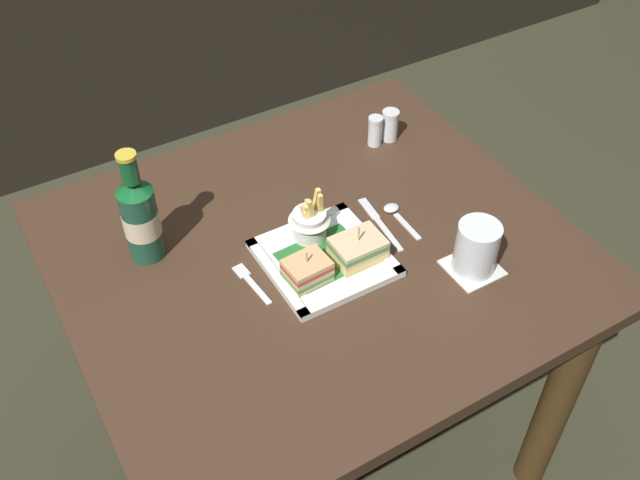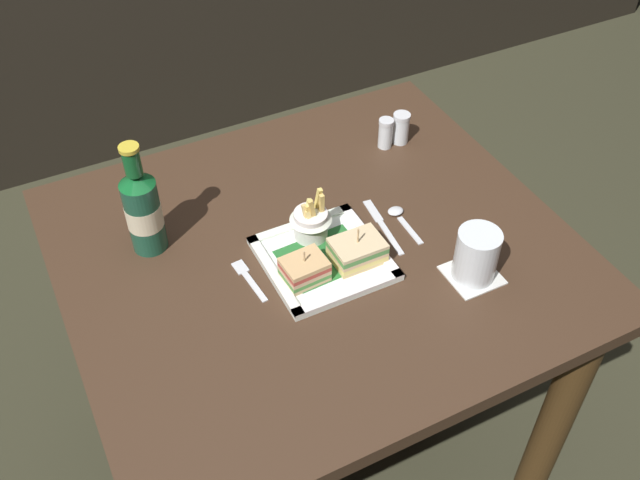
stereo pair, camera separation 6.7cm
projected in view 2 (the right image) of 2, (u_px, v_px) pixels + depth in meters
name	position (u px, v px, depth m)	size (l,w,h in m)	color
ground_plane	(317.00, 436.00, 1.99)	(6.00, 6.00, 0.00)	#333222
dining_table	(317.00, 292.00, 1.57)	(1.01, 0.91, 0.73)	#3E291B
square_plate	(323.00, 259.00, 1.44)	(0.24, 0.24, 0.02)	white
sandwich_half_left	(304.00, 270.00, 1.38)	(0.09, 0.07, 0.07)	tan
sandwich_half_right	(357.00, 250.00, 1.42)	(0.10, 0.08, 0.08)	#E3BD7F
fries_cup	(313.00, 219.00, 1.45)	(0.09, 0.09, 0.11)	silver
beer_bottle	(143.00, 209.00, 1.41)	(0.07, 0.07, 0.25)	#1B4D37
drink_coaster	(472.00, 275.00, 1.42)	(0.10, 0.10, 0.00)	silver
water_glass	(476.00, 258.00, 1.38)	(0.08, 0.08, 0.11)	silver
fork	(248.00, 278.00, 1.41)	(0.03, 0.12, 0.00)	silver
knife	(382.00, 224.00, 1.52)	(0.03, 0.18, 0.00)	silver
spoon	(399.00, 216.00, 1.54)	(0.03, 0.12, 0.01)	silver
salt_shaker	(385.00, 135.00, 1.70)	(0.04, 0.04, 0.07)	silver
pepper_shaker	(401.00, 130.00, 1.71)	(0.04, 0.04, 0.08)	silver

